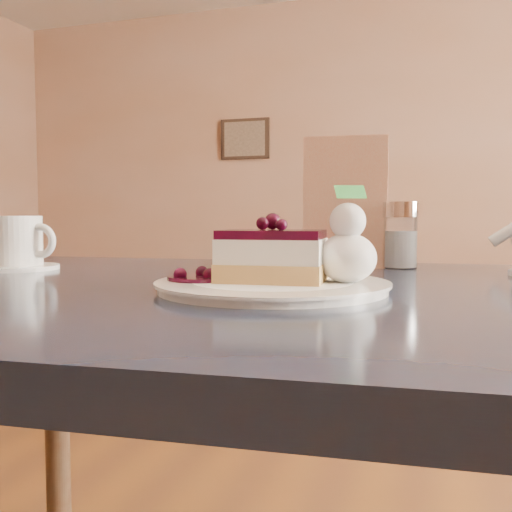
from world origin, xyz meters
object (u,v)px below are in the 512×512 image
(dessert_plate, at_px, (272,286))
(cheesecake_slice, at_px, (272,256))
(coffee_set, at_px, (18,245))
(main_table, at_px, (280,348))

(dessert_plate, xyz_separation_m, cheesecake_slice, (0.00, 0.00, 0.04))
(coffee_set, bearing_deg, cheesecake_slice, -16.05)
(dessert_plate, relative_size, cheesecake_slice, 2.10)
(main_table, distance_m, dessert_plate, 0.11)
(cheesecake_slice, relative_size, coffee_set, 0.91)
(dessert_plate, relative_size, coffee_set, 1.90)
(coffee_set, bearing_deg, main_table, -10.30)
(main_table, bearing_deg, dessert_plate, -90.00)
(main_table, xyz_separation_m, cheesecake_slice, (0.00, -0.06, 0.13))
(main_table, bearing_deg, coffee_set, 165.81)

